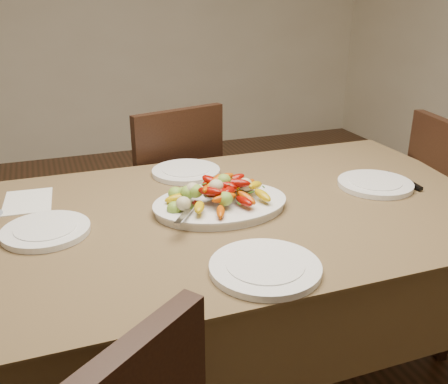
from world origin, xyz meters
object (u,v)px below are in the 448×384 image
(dining_table, at_px, (224,310))
(chair_far, at_px, (161,201))
(serving_platter, at_px, (220,206))
(plate_right, at_px, (375,184))
(plate_far, at_px, (186,172))
(plate_left, at_px, (46,231))
(plate_near, at_px, (265,268))

(dining_table, height_order, chair_far, chair_far)
(serving_platter, height_order, plate_right, serving_platter)
(chair_far, bearing_deg, serving_platter, 76.09)
(dining_table, bearing_deg, plate_far, 92.99)
(dining_table, xyz_separation_m, plate_left, (-0.54, 0.02, 0.39))
(plate_left, relative_size, plate_right, 0.95)
(serving_platter, bearing_deg, chair_far, 91.19)
(plate_right, bearing_deg, plate_left, 179.14)
(chair_far, height_order, plate_far, chair_far)
(chair_far, distance_m, plate_far, 0.52)
(chair_far, bearing_deg, plate_left, 41.47)
(plate_left, distance_m, plate_right, 1.11)
(plate_right, relative_size, plate_near, 0.94)
(serving_platter, distance_m, plate_near, 0.39)
(serving_platter, bearing_deg, plate_right, -0.64)
(plate_left, xyz_separation_m, plate_right, (1.11, -0.02, 0.00))
(dining_table, xyz_separation_m, plate_far, (-0.02, 0.36, 0.39))
(dining_table, xyz_separation_m, plate_near, (-0.03, -0.38, 0.39))
(plate_near, bearing_deg, chair_far, 89.59)
(plate_left, distance_m, plate_far, 0.62)
(plate_left, bearing_deg, plate_far, 33.51)
(serving_platter, xyz_separation_m, plate_far, (-0.01, 0.35, -0.00))
(plate_right, xyz_separation_m, plate_far, (-0.59, 0.36, 0.00))
(plate_left, bearing_deg, plate_near, -38.81)
(plate_left, height_order, plate_far, same)
(serving_platter, relative_size, plate_left, 1.69)
(chair_far, xyz_separation_m, plate_left, (-0.51, -0.77, 0.29))
(plate_left, xyz_separation_m, plate_near, (0.50, -0.40, 0.00))
(plate_far, bearing_deg, plate_left, -146.49)
(plate_left, distance_m, plate_near, 0.65)
(dining_table, distance_m, plate_far, 0.53)
(chair_far, height_order, plate_near, chair_far)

